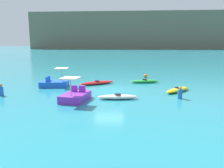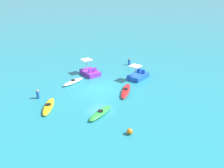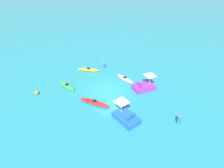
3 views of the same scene
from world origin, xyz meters
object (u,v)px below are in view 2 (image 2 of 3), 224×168
(kayak_yellow, at_px, (49,106))
(person_by_kayaks, at_px, (129,62))
(kayak_red, at_px, (126,91))
(pedal_boat_blue, at_px, (138,75))
(person_near_shore, at_px, (38,94))
(pedal_boat_purple, at_px, (90,72))
(kayak_white, at_px, (73,82))
(buoy_orange, at_px, (130,131))
(kayak_green, at_px, (100,113))

(kayak_yellow, relative_size, person_by_kayaks, 3.05)
(kayak_red, xyz_separation_m, pedal_boat_blue, (-3.72, -1.11, 0.17))
(pedal_boat_blue, distance_m, person_by_kayaks, 4.64)
(kayak_yellow, distance_m, kayak_red, 7.40)
(person_near_shore, bearing_deg, pedal_boat_purple, -174.88)
(kayak_white, bearing_deg, buoy_orange, 71.90)
(kayak_white, xyz_separation_m, person_by_kayaks, (-8.65, 0.95, 0.22))
(kayak_red, relative_size, person_near_shore, 3.78)
(kayak_yellow, distance_m, buoy_orange, 7.57)
(kayak_white, bearing_deg, person_by_kayaks, 173.76)
(kayak_white, bearing_deg, pedal_boat_blue, 141.59)
(kayak_yellow, distance_m, pedal_boat_purple, 8.24)
(kayak_white, relative_size, person_by_kayaks, 3.18)
(kayak_white, xyz_separation_m, kayak_green, (2.71, 6.54, -0.00))
(kayak_green, bearing_deg, kayak_red, -168.04)
(kayak_white, height_order, pedal_boat_purple, pedal_boat_purple)
(pedal_boat_blue, xyz_separation_m, buoy_orange, (8.85, 5.40, -0.12))
(kayak_yellow, relative_size, pedal_boat_purple, 1.00)
(buoy_orange, bearing_deg, pedal_boat_purple, -120.71)
(kayak_yellow, xyz_separation_m, person_by_kayaks, (-13.47, -1.52, 0.22))
(kayak_green, bearing_deg, kayak_yellow, -62.62)
(pedal_boat_blue, relative_size, person_by_kayaks, 2.84)
(kayak_green, distance_m, person_near_shore, 6.54)
(kayak_green, xyz_separation_m, kayak_red, (-4.61, -0.98, -0.00))
(buoy_orange, bearing_deg, pedal_boat_blue, -148.58)
(pedal_boat_blue, height_order, person_near_shore, pedal_boat_blue)
(kayak_red, relative_size, pedal_boat_blue, 1.33)
(kayak_white, relative_size, kayak_red, 0.84)
(kayak_white, relative_size, kayak_green, 0.96)
(kayak_red, height_order, buoy_orange, buoy_orange)
(person_near_shore, bearing_deg, pedal_boat_blue, 157.01)
(kayak_green, xyz_separation_m, pedal_boat_purple, (-5.60, -6.97, 0.17))
(person_by_kayaks, bearing_deg, pedal_boat_blue, 49.22)
(kayak_white, height_order, person_by_kayaks, person_by_kayaks)
(kayak_white, xyz_separation_m, kayak_yellow, (4.82, 2.46, -0.00))
(pedal_boat_purple, height_order, person_near_shore, pedal_boat_purple)
(kayak_green, xyz_separation_m, pedal_boat_blue, (-8.33, -2.08, 0.17))
(buoy_orange, height_order, person_near_shore, person_near_shore)
(kayak_yellow, bearing_deg, kayak_red, 155.22)
(person_near_shore, bearing_deg, kayak_yellow, 78.65)
(person_by_kayaks, bearing_deg, kayak_red, 34.39)
(person_near_shore, bearing_deg, kayak_green, 104.73)
(pedal_boat_blue, relative_size, person_near_shore, 2.84)
(buoy_orange, distance_m, person_by_kayaks, 14.85)
(kayak_white, xyz_separation_m, person_near_shore, (4.37, 0.22, 0.22))
(kayak_green, height_order, kayak_red, same)
(buoy_orange, bearing_deg, kayak_green, -98.85)
(pedal_boat_blue, bearing_deg, kayak_yellow, -10.82)
(pedal_boat_purple, distance_m, buoy_orange, 11.97)
(kayak_yellow, relative_size, person_near_shore, 3.05)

